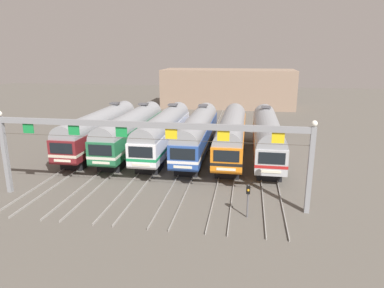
# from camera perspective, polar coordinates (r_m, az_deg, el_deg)

# --- Properties ---
(ground_plane) EXTENTS (160.00, 160.00, 0.00)m
(ground_plane) POSITION_cam_1_polar(r_m,az_deg,el_deg) (40.63, -1.88, -1.56)
(ground_plane) COLOR #5B564F
(track_bed) EXTENTS (21.05, 70.00, 0.15)m
(track_bed) POSITION_cam_1_polar(r_m,az_deg,el_deg) (56.89, 1.39, 3.37)
(track_bed) COLOR gray
(track_bed) RESTS_ON ground
(commuter_train_maroon) EXTENTS (2.88, 18.06, 5.05)m
(commuter_train_maroon) POSITION_cam_1_polar(r_m,az_deg,el_deg) (42.87, -14.85, 2.53)
(commuter_train_maroon) COLOR maroon
(commuter_train_maroon) RESTS_ON ground
(commuter_train_green) EXTENTS (2.88, 18.06, 5.05)m
(commuter_train_green) POSITION_cam_1_polar(r_m,az_deg,el_deg) (41.45, -9.90, 2.39)
(commuter_train_green) COLOR #236B42
(commuter_train_green) RESTS_ON ground
(commuter_train_white) EXTENTS (2.88, 18.06, 5.05)m
(commuter_train_white) POSITION_cam_1_polar(r_m,az_deg,el_deg) (40.36, -4.64, 2.23)
(commuter_train_white) COLOR white
(commuter_train_white) RESTS_ON ground
(commuter_train_blue) EXTENTS (2.88, 18.06, 5.05)m
(commuter_train_blue) POSITION_cam_1_polar(r_m,az_deg,el_deg) (39.62, 0.86, 2.03)
(commuter_train_blue) COLOR #284C9E
(commuter_train_blue) RESTS_ON ground
(commuter_train_orange) EXTENTS (2.88, 18.06, 4.77)m
(commuter_train_orange) POSITION_cam_1_polar(r_m,az_deg,el_deg) (39.26, 6.52, 1.81)
(commuter_train_orange) COLOR orange
(commuter_train_orange) RESTS_ON ground
(commuter_train_stainless) EXTENTS (2.88, 18.06, 5.05)m
(commuter_train_stainless) POSITION_cam_1_polar(r_m,az_deg,el_deg) (39.29, 12.22, 1.58)
(commuter_train_stainless) COLOR #B2B5BA
(commuter_train_stainless) RESTS_ON ground
(catenary_gantry) EXTENTS (24.78, 0.44, 6.97)m
(catenary_gantry) POSITION_cam_1_polar(r_m,az_deg,el_deg) (26.58, -7.55, 1.21)
(catenary_gantry) COLOR gray
(catenary_gantry) RESTS_ON ground
(yard_signal_mast) EXTENTS (0.28, 0.35, 2.50)m
(yard_signal_mast) POSITION_cam_1_polar(r_m,az_deg,el_deg) (25.18, 9.20, -8.24)
(yard_signal_mast) COLOR #59595E
(yard_signal_mast) RESTS_ON ground
(maintenance_building) EXTENTS (27.36, 10.00, 7.84)m
(maintenance_building) POSITION_cam_1_polar(r_m,az_deg,el_deg) (74.85, 5.94, 9.10)
(maintenance_building) COLOR gray
(maintenance_building) RESTS_ON ground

